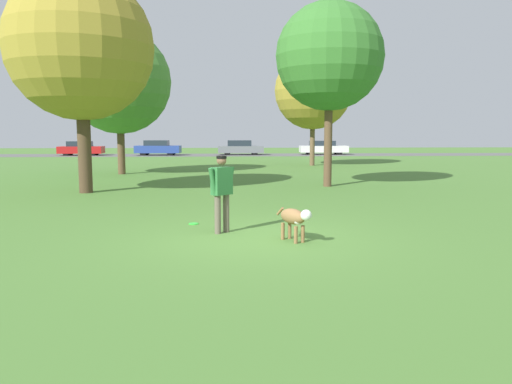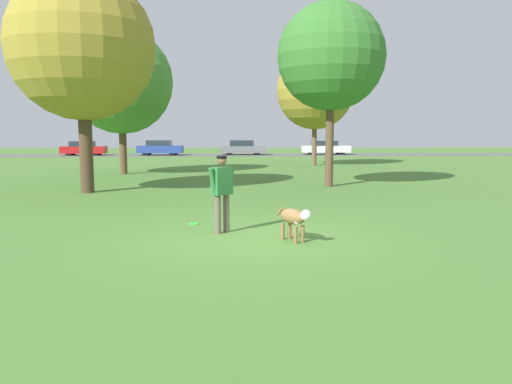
{
  "view_description": "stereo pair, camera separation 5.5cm",
  "coord_description": "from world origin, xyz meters",
  "px_view_note": "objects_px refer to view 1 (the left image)",
  "views": [
    {
      "loc": [
        -0.54,
        -9.65,
        2.06
      ],
      "look_at": [
        0.05,
        0.12,
        0.9
      ],
      "focal_mm": 35.0,
      "sensor_mm": 36.0,
      "label": 1
    },
    {
      "loc": [
        -0.49,
        -9.65,
        2.06
      ],
      "look_at": [
        0.05,
        0.12,
        0.9
      ],
      "focal_mm": 35.0,
      "sensor_mm": 36.0,
      "label": 2
    }
  ],
  "objects_px": {
    "tree_near_left": "(80,47)",
    "parked_car_white": "(323,148)",
    "person": "(222,188)",
    "parked_car_blue": "(158,148)",
    "tree_far_right": "(313,91)",
    "dog": "(294,218)",
    "parked_car_grey": "(240,148)",
    "parked_car_red": "(81,148)",
    "frisbee": "(194,224)",
    "tree_mid_center": "(330,57)",
    "tree_far_left": "(119,82)"
  },
  "relations": [
    {
      "from": "parked_car_blue",
      "to": "parked_car_grey",
      "type": "xyz_separation_m",
      "value": [
        7.65,
        0.34,
        -0.02
      ]
    },
    {
      "from": "frisbee",
      "to": "tree_far_right",
      "type": "distance_m",
      "value": 21.68
    },
    {
      "from": "frisbee",
      "to": "parked_car_grey",
      "type": "bearing_deg",
      "value": 86.59
    },
    {
      "from": "dog",
      "to": "parked_car_grey",
      "type": "distance_m",
      "value": 37.72
    },
    {
      "from": "frisbee",
      "to": "tree_far_left",
      "type": "relative_size",
      "value": 0.03
    },
    {
      "from": "parked_car_blue",
      "to": "parked_car_grey",
      "type": "distance_m",
      "value": 7.66
    },
    {
      "from": "parked_car_white",
      "to": "tree_mid_center",
      "type": "bearing_deg",
      "value": -99.25
    },
    {
      "from": "parked_car_white",
      "to": "person",
      "type": "bearing_deg",
      "value": -102.7
    },
    {
      "from": "dog",
      "to": "parked_car_red",
      "type": "height_order",
      "value": "parked_car_red"
    },
    {
      "from": "dog",
      "to": "parked_car_blue",
      "type": "height_order",
      "value": "parked_car_blue"
    },
    {
      "from": "parked_car_grey",
      "to": "parked_car_blue",
      "type": "bearing_deg",
      "value": -177.57
    },
    {
      "from": "tree_far_left",
      "to": "parked_car_white",
      "type": "xyz_separation_m",
      "value": [
        14.54,
        21.79,
        -3.9
      ]
    },
    {
      "from": "parked_car_white",
      "to": "parked_car_blue",
      "type": "bearing_deg",
      "value": -176.45
    },
    {
      "from": "dog",
      "to": "tree_far_right",
      "type": "bearing_deg",
      "value": 140.78
    },
    {
      "from": "tree_far_left",
      "to": "parked_car_blue",
      "type": "xyz_separation_m",
      "value": [
        -1.03,
        21.25,
        -3.87
      ]
    },
    {
      "from": "parked_car_red",
      "to": "parked_car_blue",
      "type": "height_order",
      "value": "parked_car_blue"
    },
    {
      "from": "tree_near_left",
      "to": "tree_far_right",
      "type": "height_order",
      "value": "tree_near_left"
    },
    {
      "from": "tree_far_right",
      "to": "parked_car_blue",
      "type": "distance_m",
      "value": 19.63
    },
    {
      "from": "frisbee",
      "to": "tree_mid_center",
      "type": "height_order",
      "value": "tree_mid_center"
    },
    {
      "from": "tree_far_right",
      "to": "parked_car_grey",
      "type": "relative_size",
      "value": 1.67
    },
    {
      "from": "tree_near_left",
      "to": "tree_far_right",
      "type": "relative_size",
      "value": 1.04
    },
    {
      "from": "tree_far_right",
      "to": "parked_car_white",
      "type": "height_order",
      "value": "tree_far_right"
    },
    {
      "from": "dog",
      "to": "frisbee",
      "type": "bearing_deg",
      "value": -162.17
    },
    {
      "from": "parked_car_grey",
      "to": "parked_car_white",
      "type": "height_order",
      "value": "parked_car_grey"
    },
    {
      "from": "person",
      "to": "tree_near_left",
      "type": "relative_size",
      "value": 0.22
    },
    {
      "from": "tree_far_left",
      "to": "parked_car_grey",
      "type": "height_order",
      "value": "tree_far_left"
    },
    {
      "from": "parked_car_blue",
      "to": "tree_far_right",
      "type": "bearing_deg",
      "value": -49.7
    },
    {
      "from": "person",
      "to": "parked_car_blue",
      "type": "xyz_separation_m",
      "value": [
        -6.18,
        36.48,
        -0.26
      ]
    },
    {
      "from": "tree_near_left",
      "to": "parked_car_red",
      "type": "height_order",
      "value": "tree_near_left"
    },
    {
      "from": "tree_far_right",
      "to": "parked_car_blue",
      "type": "xyz_separation_m",
      "value": [
        -11.76,
        15.2,
        -3.99
      ]
    },
    {
      "from": "frisbee",
      "to": "tree_mid_center",
      "type": "bearing_deg",
      "value": 59.06
    },
    {
      "from": "parked_car_red",
      "to": "parked_car_grey",
      "type": "bearing_deg",
      "value": -0.46
    },
    {
      "from": "tree_far_left",
      "to": "tree_mid_center",
      "type": "xyz_separation_m",
      "value": [
        9.17,
        -6.39,
        0.36
      ]
    },
    {
      "from": "parked_car_red",
      "to": "parked_car_blue",
      "type": "bearing_deg",
      "value": -2.29
    },
    {
      "from": "tree_far_left",
      "to": "tree_far_right",
      "type": "relative_size",
      "value": 1.0
    },
    {
      "from": "person",
      "to": "parked_car_blue",
      "type": "height_order",
      "value": "person"
    },
    {
      "from": "tree_mid_center",
      "to": "parked_car_red",
      "type": "distance_m",
      "value": 32.93
    },
    {
      "from": "tree_near_left",
      "to": "parked_car_white",
      "type": "height_order",
      "value": "tree_near_left"
    },
    {
      "from": "tree_mid_center",
      "to": "parked_car_red",
      "type": "height_order",
      "value": "tree_mid_center"
    },
    {
      "from": "tree_far_right",
      "to": "parked_car_grey",
      "type": "height_order",
      "value": "tree_far_right"
    },
    {
      "from": "tree_near_left",
      "to": "parked_car_white",
      "type": "relative_size",
      "value": 1.62
    },
    {
      "from": "dog",
      "to": "parked_car_grey",
      "type": "height_order",
      "value": "parked_car_grey"
    },
    {
      "from": "dog",
      "to": "tree_far_right",
      "type": "xyz_separation_m",
      "value": [
        4.2,
        22.18,
        4.22
      ]
    },
    {
      "from": "person",
      "to": "tree_far_right",
      "type": "xyz_separation_m",
      "value": [
        5.58,
        21.28,
        3.74
      ]
    },
    {
      "from": "frisbee",
      "to": "tree_far_left",
      "type": "xyz_separation_m",
      "value": [
        -4.49,
        14.19,
        4.55
      ]
    },
    {
      "from": "frisbee",
      "to": "tree_near_left",
      "type": "bearing_deg",
      "value": 123.22
    },
    {
      "from": "frisbee",
      "to": "parked_car_red",
      "type": "relative_size",
      "value": 0.06
    },
    {
      "from": "frisbee",
      "to": "person",
      "type": "bearing_deg",
      "value": -57.79
    },
    {
      "from": "parked_car_blue",
      "to": "dog",
      "type": "bearing_deg",
      "value": -75.99
    },
    {
      "from": "tree_far_left",
      "to": "tree_near_left",
      "type": "bearing_deg",
      "value": -87.21
    }
  ]
}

